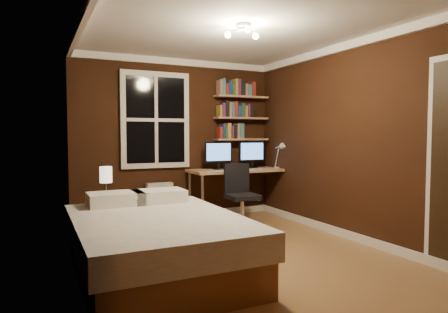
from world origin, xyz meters
name	(u,v)px	position (x,y,z in m)	size (l,w,h in m)	color
floor	(239,254)	(0.00, 0.00, 0.00)	(4.20, 4.20, 0.00)	olive
wall_back	(177,140)	(0.00, 2.10, 1.25)	(3.20, 0.04, 2.50)	black
wall_left	(86,144)	(-1.60, 0.00, 1.25)	(0.04, 4.20, 2.50)	black
wall_right	(351,141)	(1.60, 0.00, 1.25)	(0.04, 4.20, 2.50)	black
ceiling	(239,26)	(0.00, 0.00, 2.50)	(3.20, 4.20, 0.02)	white
window	(156,120)	(-0.35, 2.06, 1.55)	(1.06, 0.06, 1.46)	white
ceiling_fixture	(244,33)	(0.00, -0.10, 2.40)	(0.44, 0.44, 0.18)	beige
bookshelf_lower	(241,139)	(1.08, 1.98, 1.25)	(0.92, 0.22, 0.03)	#AE8054
books_row_lower	(241,132)	(1.08, 1.98, 1.38)	(0.48, 0.16, 0.23)	maroon
bookshelf_middle	(241,118)	(1.08, 1.98, 1.60)	(0.92, 0.22, 0.03)	#AE8054
books_row_middle	(241,110)	(1.08, 1.98, 1.73)	(0.66, 0.16, 0.23)	navy
bookshelf_upper	(241,97)	(1.08, 1.98, 1.95)	(0.92, 0.22, 0.03)	#AE8054
books_row_upper	(241,89)	(1.08, 1.98, 2.08)	(0.66, 0.16, 0.23)	#214F30
bed	(156,243)	(-1.00, -0.21, 0.30)	(1.49, 2.06, 0.70)	brown
nightstand	(107,221)	(-1.23, 1.21, 0.25)	(0.40, 0.40, 0.50)	brown
bedside_lamp	(106,184)	(-1.23, 1.21, 0.72)	(0.15, 0.15, 0.43)	white
radiator	(160,202)	(-0.32, 1.99, 0.30)	(0.40, 0.14, 0.60)	silver
desk	(240,173)	(0.95, 1.77, 0.72)	(1.64, 0.61, 0.78)	#AE8054
monitor_left	(218,156)	(0.60, 1.85, 1.00)	(0.46, 0.12, 0.44)	black
monitor_right	(252,155)	(1.21, 1.85, 1.00)	(0.46, 0.12, 0.44)	black
desk_lamp	(280,155)	(1.59, 1.59, 1.00)	(0.14, 0.32, 0.44)	silver
office_chair	(241,204)	(0.62, 1.12, 0.34)	(0.50, 0.50, 0.91)	black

